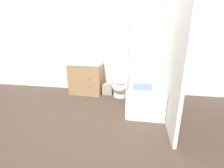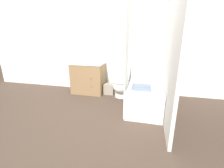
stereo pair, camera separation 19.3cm
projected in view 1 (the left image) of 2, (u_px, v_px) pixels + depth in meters
name	position (u px, v px, depth m)	size (l,w,h in m)	color
ground_plane	(100.00, 122.00, 2.74)	(14.00, 14.00, 0.00)	#47382D
wall_back	(115.00, 46.00, 3.98)	(8.00, 0.06, 2.50)	silver
wall_right	(167.00, 49.00, 2.96)	(0.05, 2.69, 2.50)	silver
vanity_cabinet	(87.00, 78.00, 4.06)	(0.87, 0.59, 0.83)	olive
sink_faucet	(88.00, 61.00, 4.11)	(0.14, 0.12, 0.12)	silver
toilet	(120.00, 84.00, 3.84)	(0.39, 0.70, 0.76)	white
bathtub	(144.00, 93.00, 3.38)	(0.69, 1.55, 0.54)	white
shower_curtain	(128.00, 64.00, 2.73)	(0.02, 0.43, 2.03)	white
wastebasket	(108.00, 89.00, 4.05)	(0.26, 0.22, 0.27)	gray
tissue_box	(96.00, 61.00, 3.93)	(0.13, 0.11, 0.12)	silver
hand_towel_folded	(74.00, 62.00, 3.83)	(0.27, 0.17, 0.09)	white
bath_towel_folded	(143.00, 87.00, 2.85)	(0.36, 0.23, 0.08)	slate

